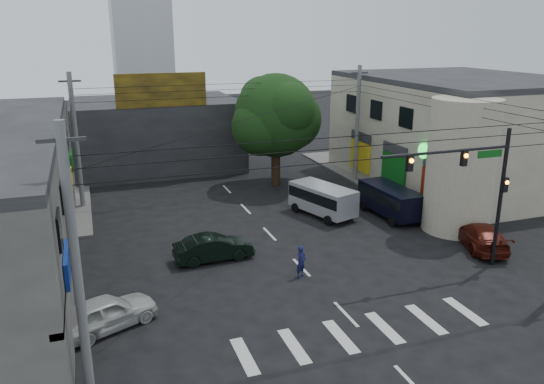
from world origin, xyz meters
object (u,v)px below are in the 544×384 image
white_compact (106,313)px  silver_minivan (323,201)px  traffic_gantry (476,178)px  utility_pole_near_left (76,264)px  navy_van (390,202)px  utility_pole_far_right (357,125)px  dark_sedan (214,248)px  traffic_officer (301,262)px  utility_pole_far_left (76,142)px  street_tree (276,116)px  maroon_sedan (480,235)px

white_compact → silver_minivan: silver_minivan is taller
traffic_gantry → utility_pole_near_left: size_ratio=0.78×
navy_van → utility_pole_far_right: bearing=-15.8°
dark_sedan → traffic_officer: traffic_officer is taller
white_compact → silver_minivan: bearing=-79.1°
dark_sedan → traffic_gantry: bearing=-117.3°
white_compact → utility_pole_near_left: bearing=145.1°
dark_sedan → white_compact: white_compact is taller
utility_pole_far_right → silver_minivan: size_ratio=1.82×
utility_pole_far_left → navy_van: bearing=-24.4°
traffic_gantry → utility_pole_far_left: utility_pole_far_left is taller
street_tree → utility_pole_near_left: 25.95m
street_tree → utility_pole_far_left: size_ratio=0.95×
utility_pole_near_left → traffic_officer: (10.06, 5.50, -3.78)m
white_compact → traffic_officer: traffic_officer is taller
dark_sedan → silver_minivan: silver_minivan is taller
utility_pole_far_left → white_compact: 17.22m
utility_pole_near_left → utility_pole_far_right: size_ratio=1.00×
street_tree → maroon_sedan: street_tree is taller
dark_sedan → maroon_sedan: bearing=-105.2°
utility_pole_near_left → white_compact: bearing=78.8°
traffic_gantry → utility_pole_far_right: size_ratio=0.78×
silver_minivan → navy_van: bearing=-130.0°
utility_pole_near_left → utility_pole_far_right: bearing=44.3°
maroon_sedan → silver_minivan: (-6.11, 7.81, 0.31)m
street_tree → dark_sedan: bearing=-122.6°
maroon_sedan → navy_van: navy_van is taller
utility_pole_near_left → silver_minivan: (14.89, 13.50, -3.59)m
maroon_sedan → silver_minivan: silver_minivan is taller
utility_pole_near_left → silver_minivan: size_ratio=1.82×
white_compact → navy_van: 19.97m
utility_pole_far_left → traffic_officer: bearing=-56.2°
traffic_gantry → white_compact: bearing=179.2°
maroon_sedan → silver_minivan: bearing=-32.6°
traffic_gantry → traffic_officer: 9.41m
white_compact → navy_van: bearing=-89.7°
silver_minivan → navy_van: size_ratio=1.00×
dark_sedan → utility_pole_far_left: bearing=26.8°
utility_pole_far_right → traffic_officer: size_ratio=5.63×
traffic_gantry → utility_pole_far_right: bearing=81.1°
white_compact → maroon_sedan: size_ratio=0.88×
white_compact → silver_minivan: size_ratio=0.90×
utility_pole_far_left → silver_minivan: size_ratio=1.82×
white_compact → utility_pole_far_right: bearing=-74.1°
utility_pole_near_left → utility_pole_far_left: bearing=90.0°
utility_pole_far_right → silver_minivan: (-6.11, -7.00, -3.59)m
utility_pole_far_left → navy_van: size_ratio=1.81×
maroon_sedan → traffic_officer: traffic_officer is taller
traffic_gantry → maroon_sedan: bearing=39.4°
utility_pole_far_right → maroon_sedan: utility_pole_far_right is taller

